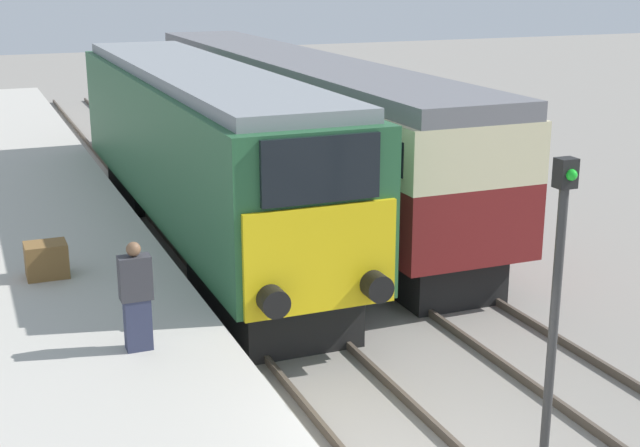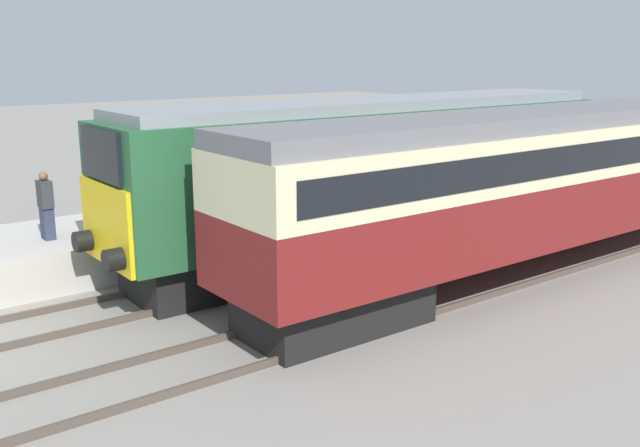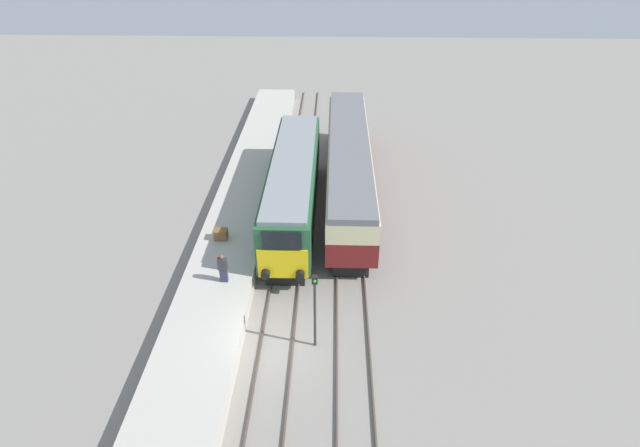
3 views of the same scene
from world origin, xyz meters
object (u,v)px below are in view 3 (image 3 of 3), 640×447
at_px(person_on_platform, 223,268).
at_px(signal_post, 315,306).
at_px(locomotive, 293,186).
at_px(luggage_crate, 221,234).
at_px(passenger_carriage, 349,162).

distance_m(person_on_platform, signal_post, 5.60).
distance_m(locomotive, signal_post, 10.82).
bearing_deg(luggage_crate, person_on_platform, -76.54).
bearing_deg(locomotive, passenger_carriage, 42.58).
distance_m(locomotive, person_on_platform, 8.07).
distance_m(person_on_platform, luggage_crate, 3.75).
height_order(signal_post, luggage_crate, signal_post).
xyz_separation_m(signal_post, luggage_crate, (-5.45, 6.78, -1.07)).
height_order(locomotive, passenger_carriage, locomotive).
bearing_deg(signal_post, luggage_crate, 128.76).
distance_m(signal_post, luggage_crate, 8.76).
bearing_deg(locomotive, signal_post, -80.96).
xyz_separation_m(person_on_platform, signal_post, (4.58, -3.17, 0.60)).
distance_m(locomotive, luggage_crate, 5.50).
xyz_separation_m(locomotive, luggage_crate, (-3.75, -3.90, -0.97)).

